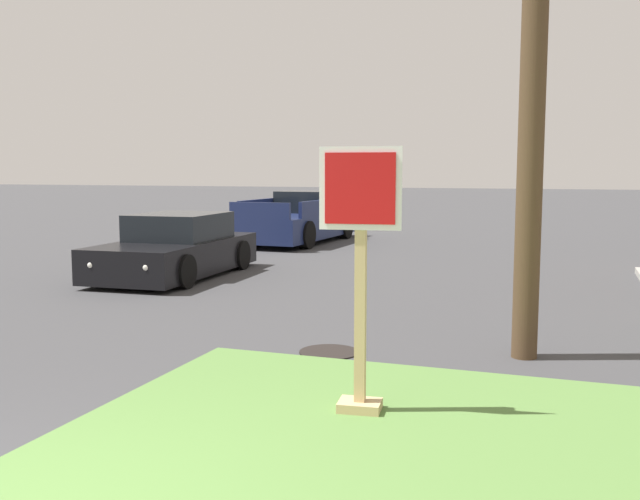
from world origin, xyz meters
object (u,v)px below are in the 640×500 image
pickup_truck_navy (300,221)px  parked_sedan_black (176,249)px  stop_sign (360,287)px  manhole_cover (329,352)px

pickup_truck_navy → parked_sedan_black: bearing=-89.1°
stop_sign → manhole_cover: 2.52m
stop_sign → pickup_truck_navy: stop_sign is taller
manhole_cover → parked_sedan_black: (-4.81, 4.68, 0.53)m
pickup_truck_navy → stop_sign: bearing=-67.0°
stop_sign → parked_sedan_black: size_ratio=0.52×
stop_sign → parked_sedan_black: bearing=130.7°
manhole_cover → parked_sedan_black: parked_sedan_black is taller
stop_sign → manhole_cover: bearing=115.3°
stop_sign → parked_sedan_black: 8.87m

